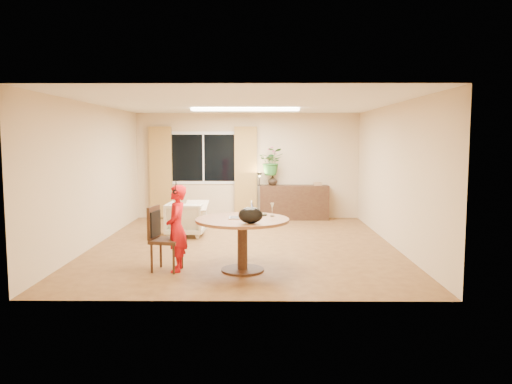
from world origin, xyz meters
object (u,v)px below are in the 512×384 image
(dining_table, at_px, (242,230))
(child, at_px, (177,228))
(dining_chair, at_px, (167,239))
(armchair, at_px, (186,219))
(sideboard, at_px, (294,202))

(dining_table, xyz_separation_m, child, (-0.98, 0.00, 0.02))
(child, bearing_deg, dining_chair, -97.74)
(child, bearing_deg, armchair, -179.70)
(dining_table, height_order, child, child)
(dining_table, bearing_deg, dining_chair, 179.51)
(dining_chair, distance_m, child, 0.22)
(child, relative_size, sideboard, 0.77)
(dining_chair, relative_size, child, 0.75)
(dining_chair, xyz_separation_m, sideboard, (2.23, 4.85, -0.06))
(child, bearing_deg, sideboard, 151.50)
(armchair, height_order, sideboard, sideboard)
(dining_chair, relative_size, sideboard, 0.58)
(armchair, bearing_deg, dining_chair, 95.34)
(armchair, relative_size, sideboard, 0.45)
(dining_chair, height_order, armchair, dining_chair)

